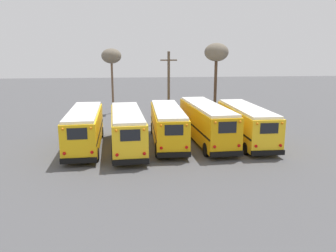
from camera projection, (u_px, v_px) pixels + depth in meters
ground_plane at (168, 145)px, 27.53m from camera, size 160.00×160.00×0.00m
school_bus_0 at (85, 128)px, 26.15m from camera, size 2.74×9.61×3.12m
school_bus_1 at (127, 128)px, 25.95m from camera, size 2.93×9.97×3.10m
school_bus_2 at (168, 124)px, 27.46m from camera, size 2.68×9.94×3.09m
school_bus_3 at (206, 122)px, 28.07m from camera, size 2.97×10.87×3.26m
school_bus_4 at (246, 123)px, 28.04m from camera, size 2.64×9.86×3.08m
utility_pole at (169, 86)px, 35.91m from camera, size 1.80×0.28×7.73m
bare_tree_0 at (216, 54)px, 37.11m from camera, size 2.73×2.73×8.67m
bare_tree_1 at (111, 57)px, 40.60m from camera, size 2.46×2.46×8.13m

